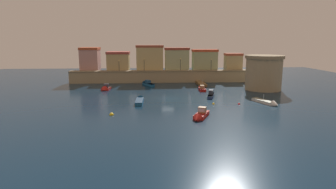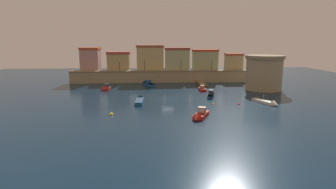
# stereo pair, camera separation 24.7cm
# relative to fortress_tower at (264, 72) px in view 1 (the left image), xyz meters

# --- Properties ---
(ground_plane) EXTENTS (138.85, 138.85, 0.00)m
(ground_plane) POSITION_rel_fortress_tower_xyz_m (-25.36, -9.99, -4.49)
(ground_plane) COLOR #0C2338
(quay_wall) EXTENTS (55.42, 3.14, 3.61)m
(quay_wall) POSITION_rel_fortress_tower_xyz_m (-25.36, 14.57, -2.67)
(quay_wall) COLOR #9E8966
(quay_wall) RESTS_ON ground
(old_town_backdrop) EXTENTS (50.42, 6.13, 7.74)m
(old_town_backdrop) POSITION_rel_fortress_tower_xyz_m (-28.20, 18.44, 2.28)
(old_town_backdrop) COLOR tan
(old_town_backdrop) RESTS_ON ground
(fortress_tower) EXTENTS (9.76, 9.76, 8.85)m
(fortress_tower) POSITION_rel_fortress_tower_xyz_m (0.00, 0.00, 0.00)
(fortress_tower) COLOR #9E8966
(fortress_tower) RESTS_ON ground
(pier_dock) EXTENTS (2.03, 8.45, 0.70)m
(pier_dock) POSITION_rel_fortress_tower_xyz_m (-14.60, 8.93, -4.14)
(pier_dock) COLOR brown
(pier_dock) RESTS_ON ground
(quay_lamp_0) EXTENTS (0.32, 0.32, 3.18)m
(quay_lamp_0) POSITION_rel_fortress_tower_xyz_m (-38.47, 14.57, 1.26)
(quay_lamp_0) COLOR black
(quay_lamp_0) RESTS_ON quay_wall
(quay_lamp_1) EXTENTS (0.32, 0.32, 3.62)m
(quay_lamp_1) POSITION_rel_fortress_tower_xyz_m (-30.96, 14.57, 1.51)
(quay_lamp_1) COLOR black
(quay_lamp_1) RESTS_ON quay_wall
(quay_lamp_2) EXTENTS (0.32, 0.32, 3.62)m
(quay_lamp_2) POSITION_rel_fortress_tower_xyz_m (-20.01, 14.57, 1.52)
(quay_lamp_2) COLOR black
(quay_lamp_2) RESTS_ON quay_wall
(quay_lamp_3) EXTENTS (0.32, 0.32, 3.46)m
(quay_lamp_3) POSITION_rel_fortress_tower_xyz_m (-10.60, 14.57, 1.42)
(quay_lamp_3) COLOR black
(quay_lamp_3) RESTS_ON quay_wall
(moored_boat_0) EXTENTS (3.97, 6.12, 2.05)m
(moored_boat_0) POSITION_rel_fortress_tower_xyz_m (-20.97, -26.12, -4.06)
(moored_boat_0) COLOR red
(moored_boat_0) RESTS_ON ground
(moored_boat_1) EXTENTS (1.54, 4.94, 3.22)m
(moored_boat_1) POSITION_rel_fortress_tower_xyz_m (-15.96, 0.28, -4.07)
(moored_boat_1) COLOR red
(moored_boat_1) RESTS_ON ground
(moored_boat_2) EXTENTS (1.65, 7.09, 1.35)m
(moored_boat_2) POSITION_rel_fortress_tower_xyz_m (-31.38, -12.87, -4.14)
(moored_boat_2) COLOR #195689
(moored_boat_2) RESTS_ON ground
(moored_boat_3) EXTENTS (2.29, 4.68, 2.12)m
(moored_boat_3) POSITION_rel_fortress_tower_xyz_m (-40.74, 1.88, -4.15)
(moored_boat_3) COLOR red
(moored_boat_3) RESTS_ON ground
(moored_boat_4) EXTENTS (2.93, 6.40, 1.90)m
(moored_boat_4) POSITION_rel_fortress_tower_xyz_m (-15.32, -8.29, -3.95)
(moored_boat_4) COLOR navy
(moored_boat_4) RESTS_ON ground
(moored_boat_5) EXTENTS (3.79, 6.99, 2.20)m
(moored_boat_5) POSITION_rel_fortress_tower_xyz_m (-5.52, -16.43, -4.19)
(moored_boat_5) COLOR white
(moored_boat_5) RESTS_ON ground
(moored_boat_6) EXTENTS (4.20, 6.71, 1.72)m
(moored_boat_6) POSITION_rel_fortress_tower_xyz_m (-30.12, 9.82, -4.02)
(moored_boat_6) COLOR #195689
(moored_boat_6) RESTS_ON ground
(mooring_buoy_0) EXTENTS (0.55, 0.55, 0.55)m
(mooring_buoy_0) POSITION_rel_fortress_tower_xyz_m (-16.49, -16.03, -4.49)
(mooring_buoy_0) COLOR yellow
(mooring_buoy_0) RESTS_ON ground
(mooring_buoy_1) EXTENTS (0.79, 0.79, 0.79)m
(mooring_buoy_1) POSITION_rel_fortress_tower_xyz_m (-35.87, -23.23, -4.49)
(mooring_buoy_1) COLOR yellow
(mooring_buoy_1) RESTS_ON ground
(mooring_buoy_2) EXTENTS (0.52, 0.52, 0.52)m
(mooring_buoy_2) POSITION_rel_fortress_tower_xyz_m (-11.39, -16.46, -4.49)
(mooring_buoy_2) COLOR red
(mooring_buoy_2) RESTS_ON ground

